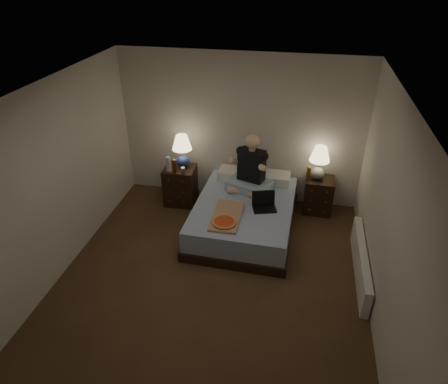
% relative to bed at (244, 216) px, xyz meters
% --- Properties ---
extents(floor, '(4.00, 4.50, 0.00)m').
position_rel_bed_xyz_m(floor, '(-0.25, -1.25, -0.24)').
color(floor, brown).
rests_on(floor, ground).
extents(ceiling, '(4.00, 4.50, 0.00)m').
position_rel_bed_xyz_m(ceiling, '(-0.25, -1.25, 2.26)').
color(ceiling, white).
rests_on(ceiling, ground).
extents(wall_back, '(4.00, 0.00, 2.50)m').
position_rel_bed_xyz_m(wall_back, '(-0.25, 1.00, 1.01)').
color(wall_back, white).
rests_on(wall_back, ground).
extents(wall_front, '(4.00, 0.00, 2.50)m').
position_rel_bed_xyz_m(wall_front, '(-0.25, -3.50, 1.01)').
color(wall_front, white).
rests_on(wall_front, ground).
extents(wall_left, '(0.00, 4.50, 2.50)m').
position_rel_bed_xyz_m(wall_left, '(-2.25, -1.25, 1.01)').
color(wall_left, white).
rests_on(wall_left, ground).
extents(wall_right, '(0.00, 4.50, 2.50)m').
position_rel_bed_xyz_m(wall_right, '(1.75, -1.25, 1.01)').
color(wall_right, white).
rests_on(wall_right, ground).
extents(bed, '(1.50, 1.97, 0.48)m').
position_rel_bed_xyz_m(bed, '(0.00, 0.00, 0.00)').
color(bed, '#5D80BA').
rests_on(bed, floor).
extents(nightstand_left, '(0.53, 0.48, 0.66)m').
position_rel_bed_xyz_m(nightstand_left, '(-1.19, 0.57, 0.09)').
color(nightstand_left, black).
rests_on(nightstand_left, floor).
extents(nightstand_right, '(0.47, 0.43, 0.60)m').
position_rel_bed_xyz_m(nightstand_right, '(1.12, 0.76, 0.06)').
color(nightstand_right, black).
rests_on(nightstand_right, floor).
extents(lamp_left, '(0.39, 0.39, 0.56)m').
position_rel_bed_xyz_m(lamp_left, '(-1.15, 0.64, 0.70)').
color(lamp_left, navy).
rests_on(lamp_left, nightstand_left).
extents(lamp_right, '(0.38, 0.38, 0.56)m').
position_rel_bed_xyz_m(lamp_right, '(1.06, 0.78, 0.64)').
color(lamp_right, gray).
rests_on(lamp_right, nightstand_right).
extents(water_bottle, '(0.07, 0.07, 0.25)m').
position_rel_bed_xyz_m(water_bottle, '(-1.33, 0.44, 0.55)').
color(water_bottle, silver).
rests_on(water_bottle, nightstand_left).
extents(soda_can, '(0.07, 0.07, 0.10)m').
position_rel_bed_xyz_m(soda_can, '(-1.08, 0.42, 0.47)').
color(soda_can, '#B0AFAB').
rests_on(soda_can, nightstand_left).
extents(beer_bottle_left, '(0.06, 0.06, 0.23)m').
position_rel_bed_xyz_m(beer_bottle_left, '(-1.22, 0.41, 0.54)').
color(beer_bottle_left, '#561C0C').
rests_on(beer_bottle_left, nightstand_left).
extents(beer_bottle_right, '(0.06, 0.06, 0.23)m').
position_rel_bed_xyz_m(beer_bottle_right, '(0.92, 0.70, 0.48)').
color(beer_bottle_right, '#5E340D').
rests_on(beer_bottle_right, nightstand_right).
extents(person, '(0.79, 0.70, 0.93)m').
position_rel_bed_xyz_m(person, '(0.02, 0.40, 0.71)').
color(person, black).
rests_on(person, bed).
extents(laptop, '(0.41, 0.36, 0.24)m').
position_rel_bed_xyz_m(laptop, '(0.31, -0.12, 0.36)').
color(laptop, black).
rests_on(laptop, bed).
extents(pizza_box, '(0.40, 0.76, 0.08)m').
position_rel_bed_xyz_m(pizza_box, '(-0.19, -0.63, 0.28)').
color(pizza_box, tan).
rests_on(pizza_box, bed).
extents(radiator, '(0.10, 1.60, 0.40)m').
position_rel_bed_xyz_m(radiator, '(1.68, -0.72, -0.04)').
color(radiator, white).
rests_on(radiator, floor).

